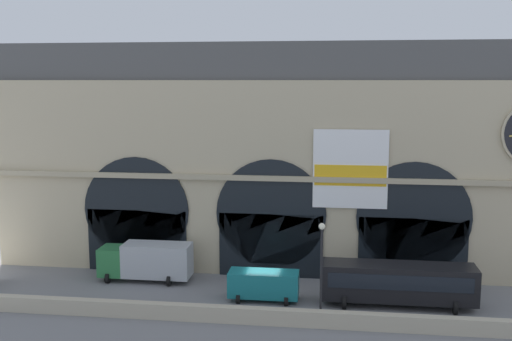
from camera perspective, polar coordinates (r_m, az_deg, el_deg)
ground_plane at (r=46.71m, az=0.72°, el=-11.87°), size 200.00×200.00×0.00m
quay_parapet_wall at (r=41.87m, az=-0.12°, el=-13.54°), size 90.00×0.70×1.10m
station_building at (r=51.28m, az=1.74°, el=0.81°), size 48.30×4.60×19.37m
box_truck_midwest at (r=50.63m, az=-10.27°, el=-8.35°), size 7.50×2.91×3.12m
van_center at (r=45.72m, az=0.72°, el=-10.67°), size 5.20×2.48×2.20m
bus_mideast at (r=45.65m, az=13.26°, el=-10.22°), size 11.00×3.25×3.10m
street_lamp_quayside at (r=41.01m, az=6.19°, el=-8.34°), size 0.44×0.44×6.90m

